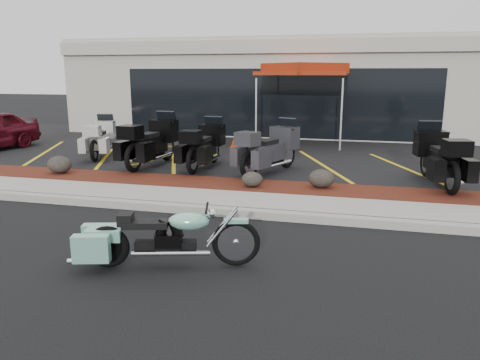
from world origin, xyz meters
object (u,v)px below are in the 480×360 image
(touring_white, at_px, (106,133))
(traffic_cone, at_px, (236,140))
(popup_canopy, at_px, (304,71))
(hero_cruiser, at_px, (236,236))

(touring_white, xyz_separation_m, traffic_cone, (3.70, 2.06, -0.37))
(touring_white, height_order, traffic_cone, touring_white)
(traffic_cone, relative_size, popup_canopy, 0.16)
(touring_white, bearing_deg, hero_cruiser, -156.73)
(hero_cruiser, xyz_separation_m, touring_white, (-6.15, 7.34, 0.33))
(hero_cruiser, height_order, touring_white, touring_white)
(touring_white, height_order, popup_canopy, popup_canopy)
(hero_cruiser, relative_size, touring_white, 1.18)
(hero_cruiser, distance_m, touring_white, 9.58)
(touring_white, relative_size, popup_canopy, 0.68)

